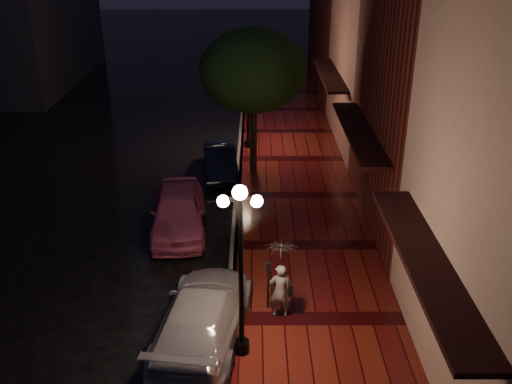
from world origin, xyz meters
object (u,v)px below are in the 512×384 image
(streetlamp_far, at_px, (248,95))
(woman_with_umbrella, at_px, (281,269))
(street_tree, at_px, (253,73))
(parking_meter, at_px, (268,281))
(streetlamp_near, at_px, (241,263))
(silver_car, at_px, (203,316))
(pink_car, at_px, (178,211))
(navy_car, at_px, (220,160))

(streetlamp_far, relative_size, woman_with_umbrella, 2.03)
(street_tree, height_order, parking_meter, street_tree)
(streetlamp_near, distance_m, silver_car, 2.22)
(streetlamp_near, height_order, pink_car, streetlamp_near)
(streetlamp_far, height_order, parking_meter, streetlamp_far)
(parking_meter, bearing_deg, streetlamp_near, -121.57)
(navy_car, relative_size, silver_car, 0.77)
(navy_car, xyz_separation_m, silver_car, (0.19, -10.60, 0.08))
(navy_car, bearing_deg, pink_car, -109.46)
(street_tree, xyz_separation_m, navy_car, (-1.40, 0.22, -3.63))
(street_tree, bearing_deg, streetlamp_near, -91.35)
(streetlamp_near, xyz_separation_m, woman_with_umbrella, (0.95, 1.39, -1.05))
(silver_car, bearing_deg, pink_car, -69.10)
(parking_meter, bearing_deg, woman_with_umbrella, -57.78)
(woman_with_umbrella, bearing_deg, streetlamp_near, 52.66)
(streetlamp_near, height_order, street_tree, street_tree)
(streetlamp_near, bearing_deg, woman_with_umbrella, 55.52)
(streetlamp_near, bearing_deg, silver_car, 147.03)
(streetlamp_near, distance_m, street_tree, 11.12)
(streetlamp_far, height_order, silver_car, streetlamp_far)
(navy_car, height_order, silver_car, silver_car)
(pink_car, xyz_separation_m, parking_meter, (2.89, -4.54, 0.25))
(streetlamp_near, bearing_deg, navy_car, 95.81)
(streetlamp_far, height_order, navy_car, streetlamp_far)
(silver_car, relative_size, woman_with_umbrella, 2.25)
(streetlamp_far, bearing_deg, silver_car, -94.06)
(pink_car, bearing_deg, street_tree, 57.26)
(streetlamp_far, xyz_separation_m, silver_car, (-0.95, -13.38, -1.91))
(parking_meter, bearing_deg, navy_car, 89.85)
(silver_car, distance_m, woman_with_umbrella, 2.23)
(silver_car, bearing_deg, street_tree, -88.67)
(pink_car, bearing_deg, navy_car, 72.58)
(street_tree, bearing_deg, silver_car, -96.64)
(streetlamp_far, bearing_deg, pink_car, -106.15)
(street_tree, xyz_separation_m, pink_car, (-2.50, -4.74, -3.51))
(street_tree, distance_m, navy_car, 3.90)
(woman_with_umbrella, bearing_deg, parking_meter, -49.81)
(navy_car, bearing_deg, street_tree, -16.01)
(streetlamp_far, distance_m, pink_car, 8.28)
(street_tree, height_order, pink_car, street_tree)
(navy_car, xyz_separation_m, woman_with_umbrella, (2.10, -9.83, 0.94))
(silver_car, bearing_deg, streetlamp_near, 155.00)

